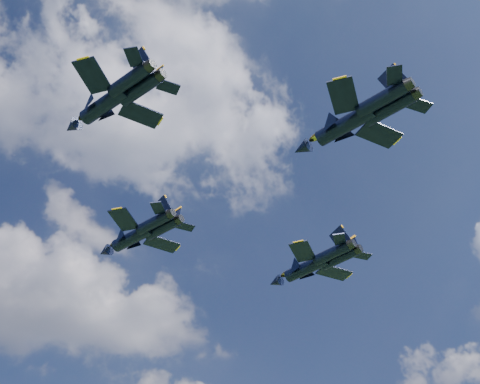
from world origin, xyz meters
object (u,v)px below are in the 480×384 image
(jet_left, at_px, (102,106))
(jet_slot, at_px, (341,126))
(jet_lead, at_px, (131,238))
(jet_right, at_px, (304,269))

(jet_left, bearing_deg, jet_slot, -42.96)
(jet_left, relative_size, jet_slot, 0.89)
(jet_lead, relative_size, jet_left, 1.09)
(jet_left, xyz_separation_m, jet_slot, (28.17, -2.49, 1.05))
(jet_left, bearing_deg, jet_right, 1.30)
(jet_right, relative_size, jet_slot, 1.02)
(jet_slot, bearing_deg, jet_right, 44.30)
(jet_slot, bearing_deg, jet_left, 138.90)
(jet_right, height_order, jet_slot, jet_slot)
(jet_lead, xyz_separation_m, jet_slot, (22.37, -30.28, -0.59))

